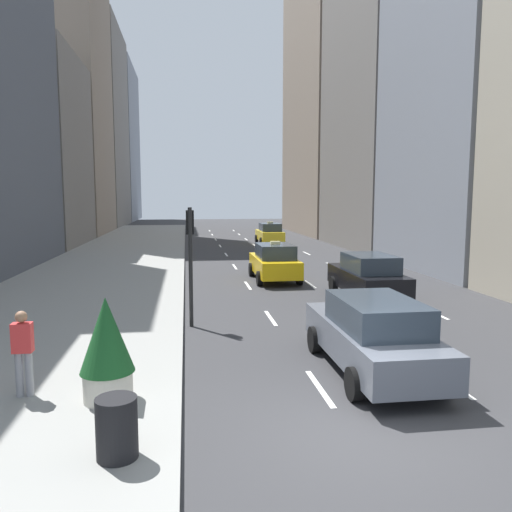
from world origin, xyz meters
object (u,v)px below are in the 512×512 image
at_px(taxi_lead, 274,262).
at_px(traffic_light_pole, 190,247).
at_px(planter_with_shrub, 107,348).
at_px(taxi_second, 270,233).
at_px(pedestrian_near_curb, 23,349).
at_px(sedan_silver_behind, 368,276).
at_px(sedan_black_near, 373,334).
at_px(trash_can, 117,428).

height_order(taxi_lead, traffic_light_pole, traffic_light_pole).
distance_m(taxi_lead, traffic_light_pole, 8.83).
distance_m(planter_with_shrub, traffic_light_pole, 6.13).
bearing_deg(planter_with_shrub, taxi_second, 75.17).
xyz_separation_m(taxi_lead, taxi_second, (2.80, 17.99, 0.00)).
bearing_deg(pedestrian_near_curb, traffic_light_pole, 59.36).
distance_m(sedan_silver_behind, traffic_light_pole, 7.59).
relative_size(taxi_second, planter_with_shrub, 2.26).
relative_size(sedan_black_near, pedestrian_near_curb, 2.96).
xyz_separation_m(taxi_second, trash_can, (-7.90, -33.67, -0.28)).
bearing_deg(taxi_second, sedan_silver_behind, -90.00).
height_order(taxi_second, planter_with_shrub, planter_with_shrub).
height_order(taxi_lead, sedan_black_near, taxi_lead).
xyz_separation_m(sedan_black_near, trash_can, (-5.10, -3.26, -0.28)).
xyz_separation_m(sedan_black_near, sedan_silver_behind, (2.80, 7.78, 0.01)).
relative_size(sedan_black_near, sedan_silver_behind, 1.07).
relative_size(taxi_second, trash_can, 4.89).
relative_size(taxi_lead, planter_with_shrub, 2.26).
xyz_separation_m(sedan_black_near, pedestrian_near_curb, (-7.14, -0.72, 0.19)).
bearing_deg(planter_with_shrub, taxi_lead, 67.72).
height_order(sedan_black_near, sedan_silver_behind, sedan_silver_behind).
height_order(pedestrian_near_curb, traffic_light_pole, traffic_light_pole).
distance_m(sedan_black_near, sedan_silver_behind, 8.26).
relative_size(planter_with_shrub, pedestrian_near_curb, 1.18).
distance_m(taxi_second, trash_can, 34.58).
distance_m(taxi_second, planter_with_shrub, 32.61).
bearing_deg(taxi_lead, sedan_black_near, -90.00).
distance_m(trash_can, planter_with_shrub, 2.26).
bearing_deg(planter_with_shrub, sedan_black_near, 11.43).
height_order(taxi_second, trash_can, taxi_second).
xyz_separation_m(taxi_second, sedan_silver_behind, (0.00, -22.63, 0.00)).
distance_m(sedan_silver_behind, planter_with_shrub, 12.20).
bearing_deg(trash_can, pedestrian_near_curb, 128.63).
height_order(taxi_second, sedan_black_near, taxi_second).
relative_size(sedan_silver_behind, pedestrian_near_curb, 2.78).
distance_m(taxi_lead, trash_can, 16.49).
height_order(trash_can, traffic_light_pole, traffic_light_pole).
distance_m(sedan_silver_behind, pedestrian_near_curb, 13.07).
xyz_separation_m(planter_with_shrub, traffic_light_pole, (1.60, 5.79, 1.26)).
bearing_deg(traffic_light_pole, planter_with_shrub, -105.43).
bearing_deg(trash_can, sedan_silver_behind, 54.41).
height_order(taxi_second, pedestrian_near_curb, taxi_second).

